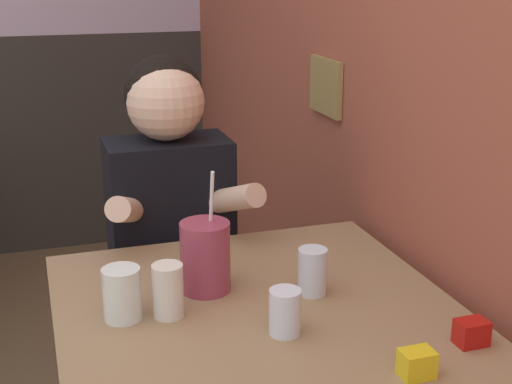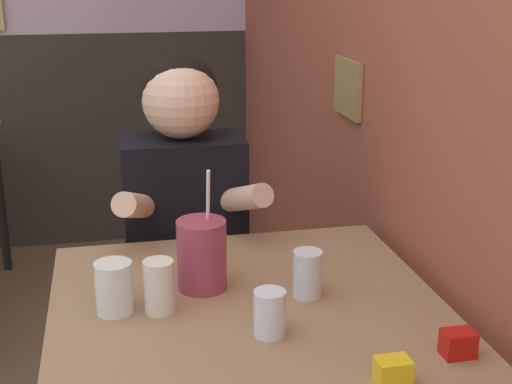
{
  "view_description": "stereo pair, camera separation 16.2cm",
  "coord_description": "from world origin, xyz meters",
  "views": [
    {
      "loc": [
        0.24,
        -0.91,
        1.43
      ],
      "look_at": [
        0.72,
        0.55,
        0.94
      ],
      "focal_mm": 50.0,
      "sensor_mm": 36.0,
      "label": 1
    },
    {
      "loc": [
        0.4,
        -0.96,
        1.43
      ],
      "look_at": [
        0.72,
        0.55,
        0.94
      ],
      "focal_mm": 50.0,
      "sensor_mm": 36.0,
      "label": 2
    }
  ],
  "objects": [
    {
      "name": "cocktail_pitcher",
      "position": [
        0.59,
        0.5,
        0.81
      ],
      "size": [
        0.11,
        0.11,
        0.28
      ],
      "color": "#99384C",
      "rests_on": "main_table"
    },
    {
      "name": "glass_center",
      "position": [
        0.39,
        0.42,
        0.79
      ],
      "size": [
        0.08,
        0.08,
        0.11
      ],
      "color": "silver",
      "rests_on": "main_table"
    },
    {
      "name": "person_seated",
      "position": [
        0.6,
        0.97,
        0.64
      ],
      "size": [
        0.42,
        0.41,
        1.2
      ],
      "color": "black",
      "rests_on": "ground_plane"
    },
    {
      "name": "condiment_ketchup",
      "position": [
        1.01,
        0.11,
        0.76
      ],
      "size": [
        0.06,
        0.04,
        0.05
      ],
      "color": "#B7140F",
      "rests_on": "main_table"
    },
    {
      "name": "glass_by_brick",
      "position": [
        0.81,
        0.41,
        0.79
      ],
      "size": [
        0.06,
        0.06,
        0.1
      ],
      "color": "silver",
      "rests_on": "main_table"
    },
    {
      "name": "main_table",
      "position": [
        0.67,
        0.38,
        0.66
      ],
      "size": [
        0.84,
        0.85,
        0.73
      ],
      "color": "#93704C",
      "rests_on": "ground_plane"
    },
    {
      "name": "glass_near_pitcher",
      "position": [
        0.69,
        0.26,
        0.78
      ],
      "size": [
        0.06,
        0.06,
        0.09
      ],
      "color": "silver",
      "rests_on": "main_table"
    },
    {
      "name": "condiment_mustard",
      "position": [
        0.85,
        0.05,
        0.76
      ],
      "size": [
        0.06,
        0.04,
        0.05
      ],
      "color": "yellow",
      "rests_on": "main_table"
    },
    {
      "name": "glass_far_side",
      "position": [
        0.48,
        0.41,
        0.79
      ],
      "size": [
        0.06,
        0.06,
        0.11
      ],
      "color": "silver",
      "rests_on": "main_table"
    }
  ]
}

